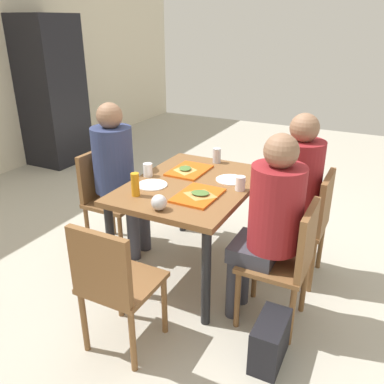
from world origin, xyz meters
name	(u,v)px	position (x,y,z in m)	size (l,w,h in m)	color
ground_plane	(192,269)	(0.00, 0.00, -0.01)	(10.00, 10.00, 0.02)	#B2AD9E
main_table	(192,195)	(0.00, 0.00, 0.64)	(1.16, 0.84, 0.73)	brown
chair_near_left	(289,258)	(-0.29, -0.81, 0.49)	(0.40, 0.40, 0.84)	brown
chair_near_right	(309,219)	(0.29, -0.81, 0.49)	(0.40, 0.40, 0.84)	brown
chair_far_side	(106,193)	(0.00, 0.81, 0.49)	(0.40, 0.40, 0.84)	brown
chair_left_end	(113,281)	(-0.97, 0.00, 0.49)	(0.40, 0.40, 0.84)	brown
person_in_red	(269,217)	(-0.29, -0.67, 0.74)	(0.32, 0.42, 1.25)	#383842
person_in_brown_jacket	(293,184)	(0.29, -0.67, 0.74)	(0.32, 0.42, 1.25)	#383842
person_far_side	(117,168)	(0.00, 0.67, 0.74)	(0.32, 0.42, 1.25)	#383842
tray_red_near	(198,195)	(-0.20, -0.15, 0.74)	(0.36, 0.26, 0.02)	#D85914
tray_red_far	(189,170)	(0.20, 0.13, 0.74)	(0.36, 0.26, 0.02)	#D85914
paper_plate_center	(152,185)	(-0.17, 0.23, 0.73)	(0.22, 0.22, 0.01)	white
paper_plate_near_edge	(231,180)	(0.17, -0.23, 0.73)	(0.22, 0.22, 0.01)	white
pizza_slice_a	(200,194)	(-0.20, -0.16, 0.76)	(0.17, 0.19, 0.02)	#C68C47
pizza_slice_b	(185,169)	(0.18, 0.15, 0.76)	(0.22, 0.20, 0.02)	tan
plastic_cup_a	(148,170)	(-0.03, 0.36, 0.78)	(0.07, 0.07, 0.10)	white
plastic_cup_b	(240,183)	(0.03, -0.36, 0.78)	(0.07, 0.07, 0.10)	white
soda_can	(217,156)	(0.49, 0.02, 0.79)	(0.07, 0.07, 0.12)	#B7BCC6
condiment_bottle	(135,185)	(-0.38, 0.23, 0.81)	(0.06, 0.06, 0.16)	orange
foil_bundle	(159,202)	(-0.49, -0.02, 0.78)	(0.10, 0.10, 0.10)	silver
handbag	(270,341)	(-0.64, -0.82, 0.14)	(0.32, 0.16, 0.28)	black
drink_fridge	(52,92)	(1.55, 2.85, 0.95)	(0.70, 0.60, 1.90)	black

